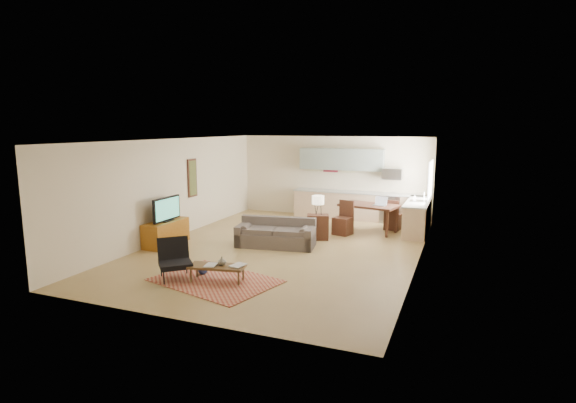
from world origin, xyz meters
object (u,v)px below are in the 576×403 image
at_px(armchair, 175,260).
at_px(tv_credenza, 166,233).
at_px(coffee_table, 217,273).
at_px(console_table, 318,227).
at_px(sofa, 276,233).
at_px(dining_table, 369,218).

xyz_separation_m(armchair, tv_credenza, (-1.83, 2.17, -0.09)).
relative_size(coffee_table, tv_credenza, 0.82).
relative_size(tv_credenza, console_table, 2.01).
distance_m(armchair, tv_credenza, 2.84).
height_order(sofa, tv_credenza, sofa).
xyz_separation_m(coffee_table, console_table, (0.81, 3.94, 0.17)).
distance_m(coffee_table, console_table, 4.03).
relative_size(tv_credenza, dining_table, 0.85).
distance_m(coffee_table, armchair, 0.89).
distance_m(sofa, dining_table, 3.09).
height_order(sofa, coffee_table, sofa).
distance_m(tv_credenza, console_table, 4.00).
distance_m(coffee_table, tv_credenza, 3.31).
bearing_deg(tv_credenza, armchair, -49.81).
relative_size(armchair, console_table, 1.21).
bearing_deg(console_table, tv_credenza, -169.05).
distance_m(console_table, dining_table, 1.75).
bearing_deg(dining_table, sofa, -114.95).
relative_size(sofa, tv_credenza, 1.52).
bearing_deg(coffee_table, console_table, 67.47).
bearing_deg(coffee_table, armchair, -177.39).
height_order(coffee_table, tv_credenza, tv_credenza).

